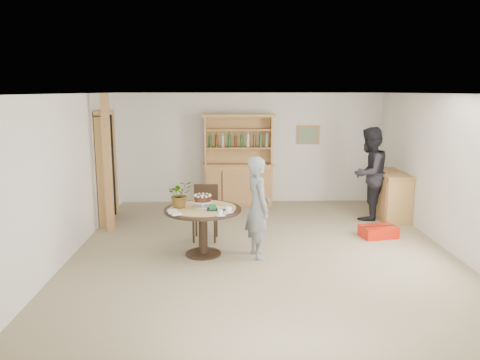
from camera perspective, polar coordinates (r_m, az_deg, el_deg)
name	(u,v)px	position (r m, az deg, el deg)	size (l,w,h in m)	color
ground	(262,252)	(7.61, 2.74, -8.71)	(7.00, 7.00, 0.00)	tan
room_shell	(263,144)	(7.23, 2.88, 4.43)	(6.04, 7.04, 2.52)	white
doorway	(106,165)	(9.56, -15.99, 1.76)	(0.13, 1.10, 2.18)	black
pine_post	(108,164)	(8.72, -15.82, 1.88)	(0.12, 0.12, 2.50)	tan
hutch	(238,174)	(10.56, -0.19, 0.72)	(1.62, 0.54, 2.04)	tan
sideboard	(390,195)	(9.95, 17.80, -1.71)	(0.54, 1.26, 0.94)	tan
dining_table	(203,218)	(7.32, -4.55, -4.58)	(1.20, 1.20, 0.76)	black
dining_chair	(206,209)	(8.13, -4.22, -3.50)	(0.45, 0.45, 0.95)	black
birthday_cake	(203,199)	(7.30, -4.56, -2.37)	(0.30, 0.30, 0.20)	white
flower_vase	(180,194)	(7.30, -7.32, -1.71)	(0.38, 0.33, 0.42)	#3F7233
gift_tray	(216,208)	(7.14, -2.90, -3.44)	(0.30, 0.20, 0.08)	black
coffee_cup_a	(229,210)	(6.99, -1.40, -3.64)	(0.15, 0.15, 0.09)	white
coffee_cup_b	(220,213)	(6.82, -2.40, -4.04)	(0.15, 0.15, 0.08)	white
napkins	(174,212)	(7.00, -8.06, -3.91)	(0.24, 0.33, 0.03)	white
teen_boy	(258,207)	(7.18, 2.19, -3.33)	(0.58, 0.38, 1.58)	slate
adult_person	(369,174)	(9.63, 15.45, 0.74)	(0.90, 0.70, 1.85)	black
red_suitcase	(378,231)	(8.65, 16.51, -6.04)	(0.67, 0.51, 0.21)	red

